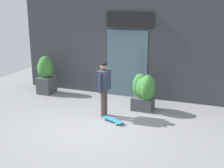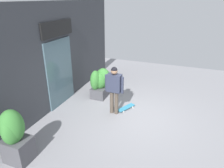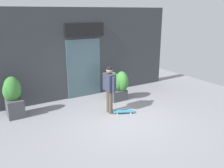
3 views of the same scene
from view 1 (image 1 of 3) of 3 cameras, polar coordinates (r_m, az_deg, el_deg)
ground_plane at (r=8.22m, az=-2.65°, el=-7.63°), size 12.00×12.00×0.00m
building_facade at (r=10.22m, az=3.40°, el=7.18°), size 7.97×0.31×3.49m
skateboarder at (r=8.40m, az=-1.58°, el=0.10°), size 0.26×0.63×1.63m
skateboard at (r=8.31m, az=0.12°, el=-6.88°), size 0.73×0.49×0.08m
planter_box_left at (r=10.93m, az=-12.66°, el=1.96°), size 0.58×0.61×1.36m
planter_box_right at (r=9.07m, az=6.17°, el=-1.31°), size 0.76×0.67×1.14m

